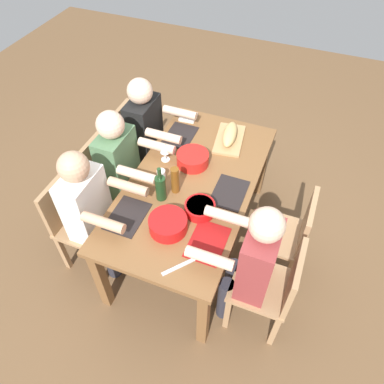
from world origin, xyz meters
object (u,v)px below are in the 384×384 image
at_px(chair_near_left, 274,286).
at_px(diner_near_left, 251,261).
at_px(serving_bowl_pasta, 168,224).
at_px(cutting_board, 229,139).
at_px(chair_far_center, 108,179).
at_px(serving_bowl_salad, 193,158).
at_px(beer_bottle, 175,180).
at_px(dining_table, 192,190).
at_px(diner_far_left, 92,208).
at_px(diner_far_right, 149,132).
at_px(bread_loaf, 230,134).
at_px(chair_far_left, 77,219).
at_px(wine_bottle, 161,187).
at_px(napkin_stack, 188,117).
at_px(chair_near_center, 288,233).
at_px(cup_far_center, 161,174).
at_px(chair_far_right, 133,145).
at_px(diner_far_center, 123,166).
at_px(wine_glass, 165,149).
at_px(serving_bowl_greens, 200,208).

bearing_deg(chair_near_left, diner_near_left, 90.00).
xyz_separation_m(serving_bowl_pasta, cutting_board, (1.03, -0.10, -0.05)).
xyz_separation_m(chair_far_center, serving_bowl_salad, (0.19, -0.71, 0.31)).
xyz_separation_m(chair_near_left, beer_bottle, (0.34, 0.86, 0.37)).
distance_m(dining_table, diner_far_left, 0.76).
relative_size(diner_near_left, serving_bowl_salad, 4.78).
xyz_separation_m(diner_far_right, bread_loaf, (0.10, -0.70, 0.11)).
bearing_deg(chair_far_left, wine_bottle, -68.81).
bearing_deg(beer_bottle, chair_near_left, -111.88).
bearing_deg(napkin_stack, serving_bowl_salad, -154.68).
height_order(diner_far_left, beer_bottle, diner_far_left).
bearing_deg(cutting_board, napkin_stack, 69.82).
bearing_deg(beer_bottle, chair_near_center, -81.72).
distance_m(beer_bottle, napkin_stack, 0.89).
bearing_deg(wine_bottle, chair_far_left, 111.19).
xyz_separation_m(diner_near_left, serving_bowl_pasta, (0.01, 0.58, 0.10)).
bearing_deg(chair_near_left, serving_bowl_pasta, 89.36).
bearing_deg(cup_far_center, cutting_board, -29.40).
xyz_separation_m(chair_far_right, diner_far_right, (0.00, -0.18, 0.21)).
relative_size(diner_far_center, beer_bottle, 5.45).
bearing_deg(napkin_stack, wine_bottle, -169.59).
relative_size(diner_near_left, chair_far_left, 1.41).
distance_m(diner_far_right, bread_loaf, 0.72).
height_order(diner_far_right, chair_near_center, diner_far_right).
height_order(diner_near_left, wine_glass, diner_near_left).
distance_m(chair_far_left, serving_bowl_pasta, 0.85).
xyz_separation_m(chair_near_left, cutting_board, (1.03, 0.66, 0.27)).
distance_m(chair_near_left, serving_bowl_pasta, 0.83).
bearing_deg(serving_bowl_salad, diner_far_right, 61.98).
relative_size(serving_bowl_pasta, serving_bowl_salad, 1.03).
xyz_separation_m(diner_far_right, chair_far_left, (-0.94, 0.18, -0.21)).
xyz_separation_m(dining_table, napkin_stack, (0.73, 0.32, 0.10)).
bearing_deg(serving_bowl_greens, bread_loaf, 3.06).
bearing_deg(serving_bowl_salad, bread_loaf, -25.78).
bearing_deg(chair_far_left, chair_near_left, -90.00).
distance_m(chair_far_center, chair_far_left, 0.47).
bearing_deg(serving_bowl_salad, napkin_stack, 25.32).
bearing_deg(diner_far_left, wine_glass, -26.27).
distance_m(chair_far_right, chair_far_center, 0.47).
bearing_deg(cup_far_center, wine_glass, 15.56).
xyz_separation_m(dining_table, chair_near_left, (-0.47, -0.78, -0.17)).
height_order(chair_far_left, serving_bowl_salad, chair_far_left).
distance_m(chair_far_right, diner_far_right, 0.28).
relative_size(wine_bottle, wine_glass, 1.75).
xyz_separation_m(chair_far_right, serving_bowl_greens, (-0.71, -0.93, 0.30)).
relative_size(dining_table, serving_bowl_greens, 8.00).
xyz_separation_m(serving_bowl_pasta, beer_bottle, (0.34, 0.09, 0.05)).
xyz_separation_m(bread_loaf, napkin_stack, (0.16, 0.43, -0.05)).
bearing_deg(diner_far_right, cutting_board, -82.15).
relative_size(diner_near_left, beer_bottle, 5.45).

